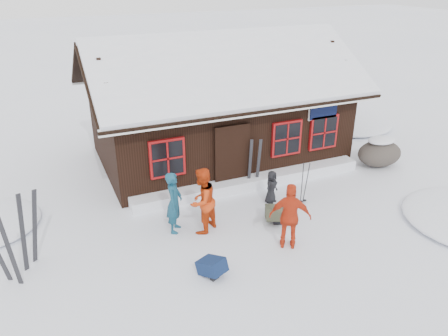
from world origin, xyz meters
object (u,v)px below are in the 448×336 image
Objects in this scene: backpack_blue at (212,269)px; boulder at (379,153)px; backpack_olive at (274,215)px; skier_teal at (174,202)px; skier_orange_right at (290,217)px; skier_crouched at (271,187)px; skier_orange_left at (202,201)px; ski_pair_left at (29,230)px; ski_poles at (304,184)px.

boulder is at bearing -0.72° from backpack_blue.
skier_teal is at bearing -169.08° from backpack_olive.
skier_orange_right is 1.38m from backpack_olive.
boulder is at bearing -20.74° from skier_crouched.
skier_orange_right reaches higher than backpack_blue.
skier_crouched is 3.74m from backpack_blue.
skier_teal is 0.97× the size of skier_orange_right.
boulder reaches higher than backpack_blue.
skier_orange_left is at bearing -168.40° from boulder.
backpack_olive is (0.28, 1.17, -0.68)m from skier_orange_right.
ski_pair_left is 7.24m from ski_poles.
skier_teal reaches higher than ski_poles.
skier_crouched is 6.45m from ski_pair_left.
skier_crouched is at bearing 90.88° from backpack_olive.
skier_orange_right reaches higher than skier_crouched.
skier_orange_right is 2.66× the size of backpack_olive.
boulder is 2.47× the size of backpack_olive.
skier_teal is at bearing -171.52° from boulder.
ski_poles reaches higher than backpack_olive.
skier_orange_left is 0.95× the size of ski_pair_left.
ski_pair_left reaches higher than skier_crouched.
ski_pair_left is (-11.13, -1.16, 0.41)m from boulder.
ski_poles reaches higher than backpack_blue.
backpack_blue is at bearing -151.69° from ski_poles.
ski_pair_left is at bearing 179.18° from ski_poles.
skier_teal is 7.81m from boulder.
ski_poles is 4.17m from backpack_blue.
skier_orange_left reaches higher than backpack_olive.
backpack_olive is at bearing -160.77° from boulder.
ski_pair_left is at bearing -37.50° from skier_orange_left.
backpack_olive is at bearing 136.73° from skier_orange_left.
skier_teal is at bearing -34.09° from ski_pair_left.
ski_pair_left is at bearing 126.15° from backpack_blue.
backpack_blue is at bearing -146.18° from skier_teal.
skier_orange_left is 2.75× the size of backpack_olive.
skier_orange_right is 1.73× the size of skier_crouched.
ski_pair_left is at bearing -161.18° from backpack_olive.
backpack_blue is at bearing -156.82° from boulder.
ski_poles is (3.18, 0.19, -0.26)m from skier_orange_left.
skier_orange_left is 2.09m from backpack_olive.
ski_pair_left reaches higher than skier_orange_right.
ski_poles is (0.81, -0.44, 0.13)m from skier_crouched.
backpack_blue is at bearing 39.02° from skier_orange_right.
ski_pair_left is at bearing -174.05° from boulder.
skier_orange_right is (2.31, -1.81, 0.03)m from skier_teal.
backpack_blue is (-2.84, -2.41, -0.33)m from skier_crouched.
backpack_olive is at bearing -71.27° from skier_orange_right.
ski_pair_left is at bearing 119.07° from skier_teal.
ski_poles is at bearing 47.84° from backpack_olive.
skier_orange_left reaches higher than backpack_blue.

